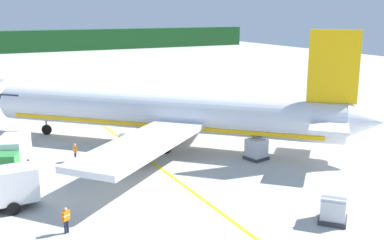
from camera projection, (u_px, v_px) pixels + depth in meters
name	position (u px, v px, depth m)	size (l,w,h in m)	color
airliner_foreground	(166.00, 113.00, 46.63)	(32.29, 32.06, 11.90)	silver
service_truck_baggage	(11.00, 155.00, 38.93)	(4.17, 6.35, 2.91)	#338C3F
cargo_container_near	(257.00, 149.00, 42.72)	(2.12, 2.12, 2.08)	#333338
cargo_container_mid	(333.00, 209.00, 29.97)	(2.47, 2.47, 1.96)	#333338
crew_marshaller	(66.00, 218.00, 28.45)	(0.58, 0.40, 1.71)	#191E33
crew_loader_left	(75.00, 151.00, 42.13)	(0.25, 0.63, 1.70)	#191E33
apron_guide_line	(153.00, 163.00, 41.93)	(0.30, 60.00, 0.01)	yellow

